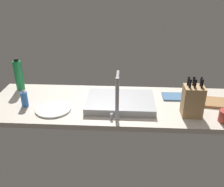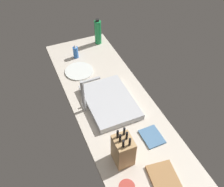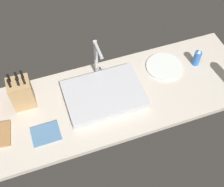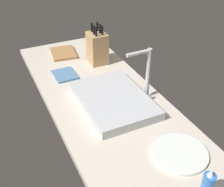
{
  "view_description": "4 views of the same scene",
  "coord_description": "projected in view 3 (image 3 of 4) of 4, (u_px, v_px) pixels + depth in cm",
  "views": [
    {
      "loc": [
        -5.78,
        159.43,
        88.83
      ],
      "look_at": [
        3.17,
        3.76,
        13.1
      ],
      "focal_mm": 40.32,
      "sensor_mm": 36.0,
      "label": 1
    },
    {
      "loc": [
        -122.37,
        52.03,
        144.43
      ],
      "look_at": [
        -0.75,
        -0.54,
        11.91
      ],
      "focal_mm": 40.26,
      "sensor_mm": 36.0,
      "label": 2
    },
    {
      "loc": [
        -33.23,
        -100.79,
        154.63
      ],
      "look_at": [
        0.56,
        -3.96,
        13.09
      ],
      "focal_mm": 47.81,
      "sensor_mm": 36.0,
      "label": 3
    },
    {
      "loc": [
        110.66,
        -52.68,
        94.44
      ],
      "look_at": [
        -2.51,
        1.4,
        10.23
      ],
      "focal_mm": 46.61,
      "sensor_mm": 36.0,
      "label": 4
    }
  ],
  "objects": [
    {
      "name": "knife_block",
      "position": [
        22.0,
        93.0,
        1.74
      ],
      "size": [
        12.93,
        11.24,
        26.33
      ],
      "rotation": [
        0.0,
        0.0,
        -0.02
      ],
      "color": "tan",
      "rests_on": "countertop_slab"
    },
    {
      "name": "dish_towel",
      "position": [
        46.0,
        134.0,
        1.69
      ],
      "size": [
        16.23,
        12.98,
        1.2
      ],
      "primitive_type": "cube",
      "rotation": [
        0.0,
        0.0,
        0.01
      ],
      "color": "teal",
      "rests_on": "countertop_slab"
    },
    {
      "name": "countertop_slab",
      "position": [
        109.0,
        100.0,
        1.86
      ],
      "size": [
        183.83,
        59.9,
        3.5
      ],
      "primitive_type": "cube",
      "color": "beige",
      "rests_on": "ground"
    },
    {
      "name": "dinner_plate",
      "position": [
        164.0,
        67.0,
        1.99
      ],
      "size": [
        24.43,
        24.43,
        1.2
      ],
      "primitive_type": "cylinder",
      "color": "silver",
      "rests_on": "countertop_slab"
    },
    {
      "name": "sink_basin",
      "position": [
        104.0,
        94.0,
        1.83
      ],
      "size": [
        47.66,
        33.71,
        4.82
      ],
      "primitive_type": "cube",
      "color": "#B7BABF",
      "rests_on": "countertop_slab"
    },
    {
      "name": "faucet",
      "position": [
        97.0,
        57.0,
        1.82
      ],
      "size": [
        5.5,
        14.32,
        28.71
      ],
      "color": "#B7BABF",
      "rests_on": "countertop_slab"
    },
    {
      "name": "soap_bottle",
      "position": [
        197.0,
        58.0,
        1.97
      ],
      "size": [
        4.68,
        4.68,
        13.53
      ],
      "color": "blue",
      "rests_on": "countertop_slab"
    }
  ]
}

